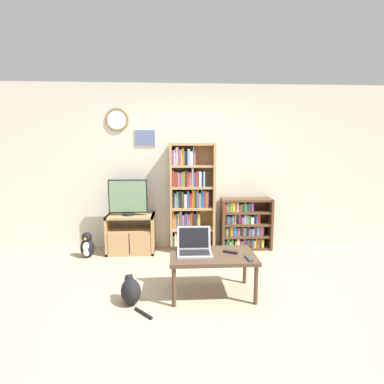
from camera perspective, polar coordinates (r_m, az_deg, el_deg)
The scene contains 12 objects.
ground_plane at distance 3.16m, azimuth 0.97°, elevation -22.16°, with size 18.00×18.00×0.00m, color tan.
wall_back at distance 4.83m, azimuth -0.87°, elevation 4.73°, with size 6.85×0.09×2.60m.
tv_stand at distance 4.77m, azimuth -11.56°, elevation -7.77°, with size 0.72×0.43×0.60m.
television at distance 4.63m, azimuth -12.09°, elevation -1.03°, with size 0.58×0.18×0.55m.
bookshelf_tall at distance 4.71m, azimuth -0.37°, elevation -1.49°, with size 0.70×0.30×1.68m.
bookshelf_short at distance 4.91m, azimuth 9.80°, elevation -6.13°, with size 0.81×0.29×0.82m.
coffee_table at distance 3.36m, azimuth 3.92°, elevation -12.53°, with size 0.93×0.58×0.46m.
laptop at distance 3.36m, azimuth 0.47°, elevation -10.40°, with size 0.38×0.31×0.28m.
remote_near_laptop at distance 3.40m, azimuth 7.33°, elevation -11.27°, with size 0.16×0.12×0.02m.
remote_far_from_laptop at distance 3.25m, azimuth 10.76°, elevation -12.29°, with size 0.06×0.16×0.02m.
cat at distance 3.34m, azimuth -11.59°, elevation -17.95°, with size 0.39×0.49×0.30m.
penguin_figurine at distance 4.76m, azimuth -19.34°, elevation -9.68°, with size 0.21×0.18×0.38m.
Camera 1 is at (-0.20, -2.72, 1.60)m, focal length 28.00 mm.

